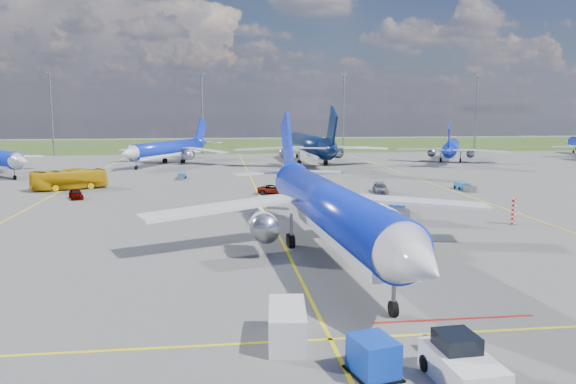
{
  "coord_description": "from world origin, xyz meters",
  "views": [
    {
      "loc": [
        -5.95,
        -48.71,
        12.5
      ],
      "look_at": [
        1.21,
        8.28,
        4.0
      ],
      "focal_mm": 35.0,
      "sensor_mm": 36.0,
      "label": 1
    }
  ],
  "objects": [
    {
      "name": "bg_jet_n",
      "position": [
        14.9,
        77.57,
        0.0
      ],
      "size": [
        38.84,
        49.93,
        12.7
      ],
      "primitive_type": null,
      "rotation": [
        0.0,
        0.0,
        3.18
      ],
      "color": "#061639",
      "rests_on": "ground"
    },
    {
      "name": "service_car_b",
      "position": [
        2.11,
        33.66,
        0.65
      ],
      "size": [
        4.68,
        2.21,
        1.29
      ],
      "primitive_type": "imported",
      "rotation": [
        0.0,
        0.0,
        1.58
      ],
      "color": "#999999",
      "rests_on": "ground"
    },
    {
      "name": "floodlight_masts",
      "position": [
        10.0,
        110.0,
        12.56
      ],
      "size": [
        202.2,
        0.5,
        22.7
      ],
      "color": "slate",
      "rests_on": "ground"
    },
    {
      "name": "baggage_tug_e",
      "position": [
        32.06,
        33.57,
        0.52
      ],
      "size": [
        1.5,
        4.96,
        1.1
      ],
      "rotation": [
        0.0,
        0.0,
        0.04
      ],
      "color": "#1C6EAB",
      "rests_on": "ground"
    },
    {
      "name": "taxiway_lines",
      "position": [
        0.17,
        27.7,
        0.01
      ],
      "size": [
        60.25,
        160.0,
        0.02
      ],
      "color": "yellow",
      "rests_on": "ground"
    },
    {
      "name": "uld_container",
      "position": [
        1.19,
        -24.32,
        0.91
      ],
      "size": [
        2.31,
        2.64,
        1.81
      ],
      "primitive_type": "cube",
      "rotation": [
        0.0,
        0.0,
        0.25
      ],
      "color": "#0C33B1",
      "rests_on": "ground"
    },
    {
      "name": "service_car_c",
      "position": [
        18.34,
        32.55,
        0.71
      ],
      "size": [
        2.66,
        5.11,
        1.42
      ],
      "primitive_type": "imported",
      "rotation": [
        0.0,
        0.0,
        -0.14
      ],
      "color": "#999999",
      "rests_on": "ground"
    },
    {
      "name": "grass_strip",
      "position": [
        0.0,
        150.0,
        0.0
      ],
      "size": [
        400.0,
        80.0,
        0.01
      ],
      "primitive_type": "cube",
      "color": "#2D4719",
      "rests_on": "ground"
    },
    {
      "name": "baggage_tug_c",
      "position": [
        -12.51,
        53.31,
        0.44
      ],
      "size": [
        1.48,
        4.31,
        0.95
      ],
      "rotation": [
        0.0,
        0.0,
        -0.09
      ],
      "color": "#1A599E",
      "rests_on": "ground"
    },
    {
      "name": "ground",
      "position": [
        0.0,
        0.0,
        0.0
      ],
      "size": [
        400.0,
        400.0,
        0.0
      ],
      "primitive_type": "plane",
      "color": "#5A5A57",
      "rests_on": "ground"
    },
    {
      "name": "pushback_tug",
      "position": [
        5.01,
        -25.52,
        0.87
      ],
      "size": [
        2.66,
        6.43,
        2.15
      ],
      "rotation": [
        0.0,
        0.0,
        0.07
      ],
      "color": "silver",
      "rests_on": "ground"
    },
    {
      "name": "bg_jet_ne",
      "position": [
        50.04,
        80.63,
        0.0
      ],
      "size": [
        40.58,
        44.7,
        9.52
      ],
      "primitive_type": null,
      "rotation": [
        0.0,
        0.0,
        2.7
      ],
      "color": "#0E27C6",
      "rests_on": "ground"
    },
    {
      "name": "warning_post",
      "position": [
        26.0,
        8.0,
        1.5
      ],
      "size": [
        0.5,
        0.5,
        3.0
      ],
      "primitive_type": "cylinder",
      "color": "red",
      "rests_on": "ground"
    },
    {
      "name": "service_van",
      "position": [
        -2.39,
        -20.07,
        0.98
      ],
      "size": [
        2.41,
        4.64,
        1.96
      ],
      "primitive_type": "cube",
      "rotation": [
        0.0,
        0.0,
        -0.1
      ],
      "color": "silver",
      "rests_on": "ground"
    },
    {
      "name": "baggage_tug_w",
      "position": [
        15.53,
        15.42,
        0.52
      ],
      "size": [
        1.5,
        4.95,
        1.1
      ],
      "rotation": [
        0.0,
        0.0,
        -0.04
      ],
      "color": "#1C3BA8",
      "rests_on": "ground"
    },
    {
      "name": "bg_jet_nnw",
      "position": [
        -17.26,
        81.88,
        0.0
      ],
      "size": [
        43.24,
        47.54,
        10.11
      ],
      "primitive_type": null,
      "rotation": [
        0.0,
        0.0,
        -0.45
      ],
      "color": "#0E27C6",
      "rests_on": "ground"
    },
    {
      "name": "apron_bus",
      "position": [
        -29.15,
        41.97,
        1.59
      ],
      "size": [
        11.53,
        6.92,
        3.18
      ],
      "primitive_type": "imported",
      "rotation": [
        0.0,
        0.0,
        1.97
      ],
      "color": "#CC970C",
      "rests_on": "ground"
    },
    {
      "name": "service_car_a",
      "position": [
        -25.88,
        32.46,
        0.7
      ],
      "size": [
        2.95,
        4.42,
        1.4
      ],
      "primitive_type": "imported",
      "rotation": [
        0.0,
        0.0,
        0.35
      ],
      "color": "#999999",
      "rests_on": "ground"
    },
    {
      "name": "main_airliner",
      "position": [
        3.53,
        -1.94,
        0.0
      ],
      "size": [
        37.5,
        47.66,
        11.94
      ],
      "primitive_type": null,
      "rotation": [
        0.0,
        0.0,
        0.06
      ],
      "color": "#0E27C6",
      "rests_on": "ground"
    }
  ]
}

